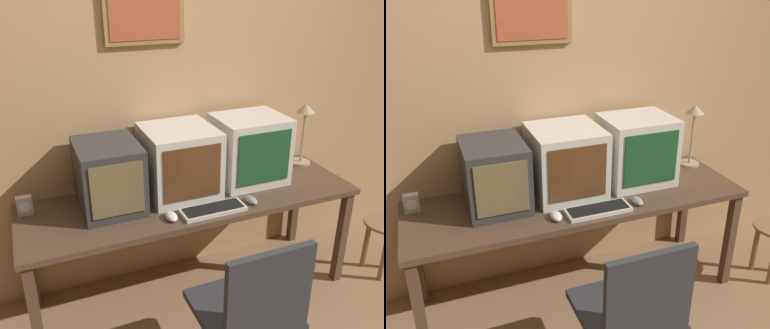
% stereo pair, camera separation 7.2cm
% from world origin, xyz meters
% --- Properties ---
extents(wall_back, '(8.00, 0.08, 2.60)m').
position_xyz_m(wall_back, '(-0.00, 1.45, 1.30)').
color(wall_back, tan).
rests_on(wall_back, ground_plane).
extents(desk, '(2.08, 0.64, 0.73)m').
position_xyz_m(desk, '(0.00, 1.08, 0.65)').
color(desk, '#4C3828').
rests_on(desk, ground_plane).
extents(monitor_left, '(0.35, 0.43, 0.40)m').
position_xyz_m(monitor_left, '(-0.49, 1.15, 0.92)').
color(monitor_left, '#333333').
rests_on(monitor_left, desk).
extents(monitor_center, '(0.42, 0.44, 0.42)m').
position_xyz_m(monitor_center, '(-0.04, 1.17, 0.94)').
color(monitor_center, beige).
rests_on(monitor_center, desk).
extents(monitor_right, '(0.44, 0.38, 0.44)m').
position_xyz_m(monitor_right, '(0.44, 1.17, 0.95)').
color(monitor_right, beige).
rests_on(monitor_right, desk).
extents(keyboard_main, '(0.38, 0.14, 0.03)m').
position_xyz_m(keyboard_main, '(0.05, 0.87, 0.74)').
color(keyboard_main, beige).
rests_on(keyboard_main, desk).
extents(mouse_near_keyboard, '(0.06, 0.11, 0.03)m').
position_xyz_m(mouse_near_keyboard, '(0.30, 0.87, 0.74)').
color(mouse_near_keyboard, gray).
rests_on(mouse_near_keyboard, desk).
extents(mouse_far_corner, '(0.06, 0.11, 0.04)m').
position_xyz_m(mouse_far_corner, '(-0.21, 0.88, 0.74)').
color(mouse_far_corner, silver).
rests_on(mouse_far_corner, desk).
extents(desk_clock, '(0.09, 0.05, 0.11)m').
position_xyz_m(desk_clock, '(-0.96, 1.25, 0.78)').
color(desk_clock, '#B7B2AD').
rests_on(desk_clock, desk).
extents(desk_lamp, '(0.14, 0.14, 0.44)m').
position_xyz_m(desk_lamp, '(0.93, 1.26, 1.02)').
color(desk_lamp, tan).
rests_on(desk_lamp, desk).
extents(office_chair, '(0.49, 0.49, 0.93)m').
position_xyz_m(office_chair, '(-0.02, 0.30, 0.39)').
color(office_chair, black).
rests_on(office_chair, ground_plane).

